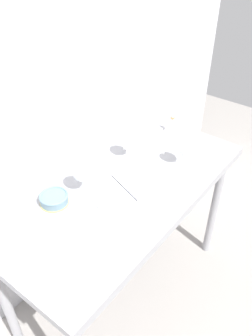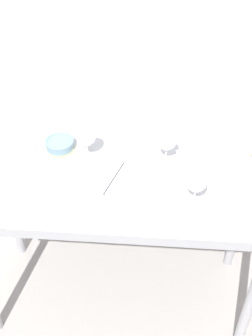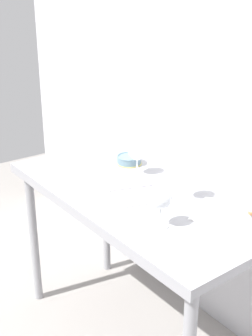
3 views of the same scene
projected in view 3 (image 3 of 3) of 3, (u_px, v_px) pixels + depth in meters
name	position (u px, v px, depth m)	size (l,w,h in m)	color
back_wall	(213.00, 94.00, 2.22)	(3.80, 0.04, 2.60)	#BBBBC0
steel_counter	(135.00, 210.00, 2.13)	(1.40, 0.65, 0.90)	#97979C
wine_glass_near_right	(161.00, 199.00, 1.73)	(0.09, 0.09, 0.17)	white
wine_glass_far_left	(137.00, 152.00, 2.23)	(0.09, 0.09, 0.17)	white
wine_glass_far_right	(188.00, 175.00, 1.97)	(0.09, 0.09, 0.16)	white
open_notebook	(133.00, 189.00, 2.10)	(0.40, 0.32, 0.01)	white
tasting_sheet_upper	(217.00, 212.00, 1.88)	(0.18, 0.24, 0.00)	white
tasting_bowl	(129.00, 159.00, 2.40)	(0.14, 0.14, 0.05)	#DBCC66
decanter_funnel	(250.00, 224.00, 1.69)	(0.10, 0.10, 0.14)	silver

